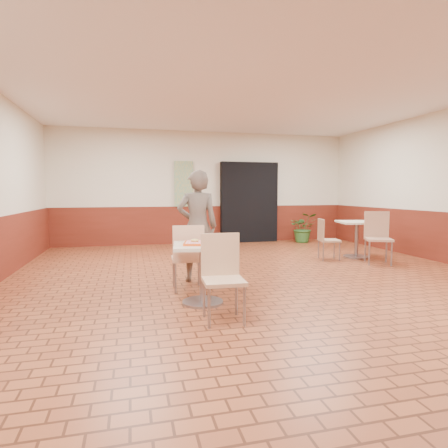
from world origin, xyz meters
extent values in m
cube|color=brown|center=(0.00, 0.00, 0.00)|extent=(8.00, 10.00, 0.01)
cube|color=white|center=(0.00, 0.00, 3.00)|extent=(8.00, 10.00, 0.01)
cube|color=beige|center=(0.00, 5.00, 1.50)|extent=(8.00, 0.01, 3.00)
cube|color=#5C1D11|center=(0.00, 4.98, 0.50)|extent=(8.00, 0.04, 1.00)
cube|color=black|center=(1.20, 4.88, 1.10)|extent=(1.60, 0.22, 2.20)
cube|color=gray|center=(-0.60, 4.94, 1.60)|extent=(0.50, 0.03, 1.20)
cube|color=beige|center=(-1.12, -0.47, 0.73)|extent=(0.71, 0.71, 0.04)
cylinder|color=gray|center=(-1.12, -0.47, 0.35)|extent=(0.08, 0.08, 0.71)
cylinder|color=gray|center=(-1.12, -0.47, 0.01)|extent=(0.51, 0.51, 0.03)
cube|color=tan|center=(-1.02, -1.18, 0.44)|extent=(0.45, 0.45, 0.04)
cube|color=tan|center=(-1.01, -0.98, 0.70)|extent=(0.43, 0.05, 0.47)
cylinder|color=gray|center=(-1.22, -1.35, 0.21)|extent=(0.03, 0.03, 0.42)
cylinder|color=gray|center=(-0.84, -1.37, 0.21)|extent=(0.03, 0.03, 0.42)
cylinder|color=gray|center=(-1.20, -0.98, 0.21)|extent=(0.03, 0.03, 0.42)
cylinder|color=gray|center=(-0.83, -1.00, 0.21)|extent=(0.03, 0.03, 0.42)
cube|color=#E1AD87|center=(-1.20, 0.24, 0.44)|extent=(0.45, 0.45, 0.04)
cube|color=#E1AD87|center=(-1.21, 0.05, 0.70)|extent=(0.43, 0.05, 0.47)
cylinder|color=gray|center=(-1.01, 0.42, 0.21)|extent=(0.03, 0.03, 0.42)
cylinder|color=gray|center=(-1.38, 0.44, 0.21)|extent=(0.03, 0.03, 0.42)
cylinder|color=gray|center=(-1.03, 0.05, 0.21)|extent=(0.03, 0.03, 0.42)
cylinder|color=gray|center=(-1.40, 0.06, 0.21)|extent=(0.03, 0.03, 0.42)
imported|color=brown|center=(-0.97, 0.71, 0.86)|extent=(0.66, 0.46, 1.73)
cube|color=#D64410|center=(-1.12, -0.47, 0.76)|extent=(0.45, 0.35, 0.03)
cube|color=#E18585|center=(-1.12, -0.47, 0.78)|extent=(0.40, 0.30, 0.00)
torus|color=gold|center=(-1.21, -0.43, 0.79)|extent=(0.13, 0.13, 0.03)
ellipsoid|color=#D2733D|center=(-1.04, -0.51, 0.80)|extent=(0.17, 0.10, 0.04)
cube|color=beige|center=(-1.04, -0.51, 0.82)|extent=(0.15, 0.09, 0.01)
ellipsoid|color=#A56A17|center=(-1.11, -0.52, 0.79)|extent=(0.04, 0.04, 0.02)
cylinder|color=white|center=(-1.02, -0.35, 0.82)|extent=(0.07, 0.07, 0.08)
cylinder|color=blue|center=(-1.02, -0.35, 0.82)|extent=(0.07, 0.07, 0.02)
cube|color=beige|center=(2.67, 1.98, 0.75)|extent=(0.73, 0.73, 0.04)
cylinder|color=gray|center=(2.67, 1.98, 0.37)|extent=(0.08, 0.08, 0.73)
cylinder|color=gray|center=(2.67, 1.98, 0.02)|extent=(0.53, 0.53, 0.03)
cube|color=tan|center=(1.97, 1.88, 0.40)|extent=(0.46, 0.46, 0.04)
cube|color=tan|center=(1.80, 1.91, 0.63)|extent=(0.11, 0.39, 0.43)
cylinder|color=gray|center=(2.10, 1.68, 0.19)|extent=(0.03, 0.03, 0.38)
cylinder|color=gray|center=(2.17, 2.01, 0.19)|extent=(0.03, 0.03, 0.38)
cylinder|color=gray|center=(1.78, 1.75, 0.19)|extent=(0.03, 0.03, 0.38)
cylinder|color=gray|center=(1.84, 2.08, 0.19)|extent=(0.03, 0.03, 0.38)
cube|color=tan|center=(2.67, 1.25, 0.48)|extent=(0.62, 0.62, 0.04)
cube|color=tan|center=(2.76, 1.44, 0.75)|extent=(0.44, 0.22, 0.51)
cylinder|color=gray|center=(2.41, 1.15, 0.23)|extent=(0.03, 0.03, 0.45)
cylinder|color=gray|center=(2.77, 0.98, 0.23)|extent=(0.03, 0.03, 0.45)
cylinder|color=gray|center=(2.57, 1.51, 0.23)|extent=(0.03, 0.03, 0.45)
cylinder|color=gray|center=(2.93, 1.35, 0.23)|extent=(0.03, 0.03, 0.45)
imported|color=#2B5A24|center=(2.62, 4.40, 0.41)|extent=(0.89, 0.83, 0.82)
camera|label=1|loc=(-1.96, -5.00, 1.40)|focal=30.00mm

